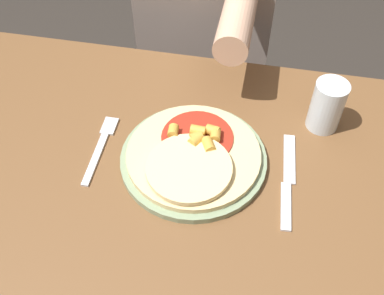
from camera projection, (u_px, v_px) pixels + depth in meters
dining_table at (189, 215)px, 0.93m from camera, size 1.28×0.72×0.78m
plate at (192, 159)px, 0.86m from camera, size 0.28×0.28×0.01m
pizza at (192, 155)px, 0.84m from camera, size 0.25×0.25×0.04m
fork at (101, 145)px, 0.89m from camera, size 0.03×0.18×0.00m
knife at (288, 181)px, 0.83m from camera, size 0.03×0.22×0.00m
drinking_glass at (327, 106)px, 0.88m from camera, size 0.07×0.07×0.11m
person_diner at (208, 18)px, 1.28m from camera, size 0.37×0.52×1.22m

